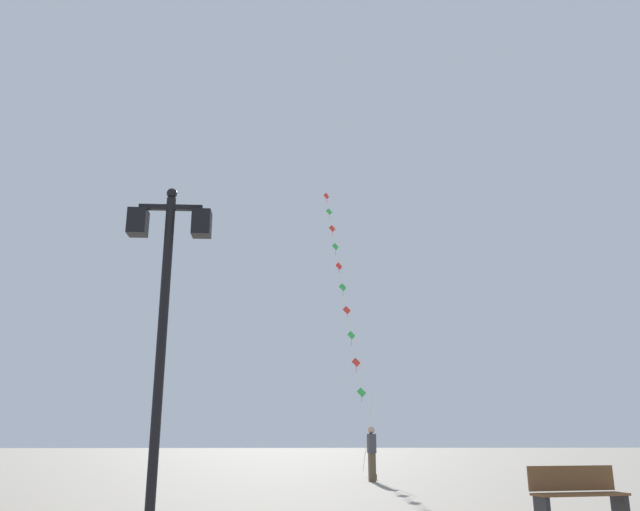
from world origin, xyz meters
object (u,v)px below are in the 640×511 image
twin_lantern_lamp_post (165,287)px  kite_train (344,293)px  kite_flyer (372,452)px  park_bench (578,494)px

twin_lantern_lamp_post → kite_train: (4.40, 18.42, 4.12)m
kite_flyer → kite_train: bearing=-0.5°
twin_lantern_lamp_post → park_bench: size_ratio=3.05×
twin_lantern_lamp_post → kite_flyer: bearing=69.0°
kite_train → park_bench: (2.25, -16.76, -7.15)m
kite_flyer → park_bench: kite_flyer is taller
twin_lantern_lamp_post → kite_flyer: twin_lantern_lamp_post is taller
twin_lantern_lamp_post → kite_train: kite_train is taller
kite_train → park_bench: bearing=-82.3°
twin_lantern_lamp_post → park_bench: (6.65, 1.66, -3.02)m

